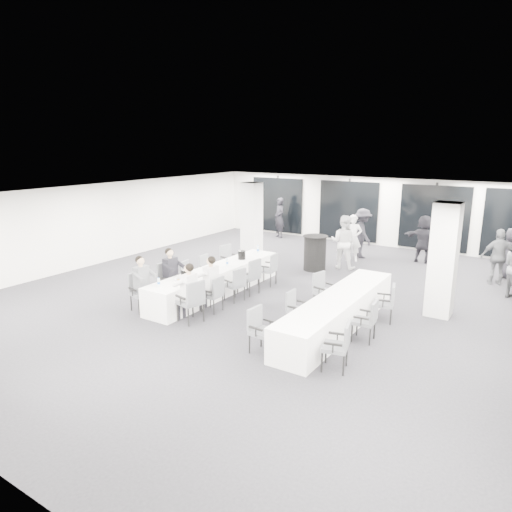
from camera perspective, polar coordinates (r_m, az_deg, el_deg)
The scene contains 42 objects.
room at distance 12.98m, azimuth 8.00°, elevation 1.51°, with size 14.04×16.04×2.84m.
column_left at distance 16.54m, azimuth -0.55°, elevation 4.35°, with size 0.60×0.60×2.80m, color silver.
column_right at distance 11.90m, azimuth 22.36°, elevation -0.47°, with size 0.60×0.60×2.80m, color silver.
banquet_table_main at distance 12.91m, azimuth -4.88°, elevation -3.10°, with size 0.90×5.00×0.75m, color white.
banquet_table_side at distance 10.73m, azimuth 10.23°, elevation -6.88°, with size 0.90×5.00×0.75m, color white.
cocktail_table at distance 15.34m, azimuth 7.37°, elevation 0.41°, with size 0.84×0.84×1.17m.
chair_main_left_near at distance 11.93m, azimuth -14.31°, elevation -4.06°, with size 0.59×0.62×0.97m.
chair_main_left_second at distance 12.60m, azimuth -10.95°, elevation -2.78°, with size 0.52×0.58×1.01m.
chair_main_left_mid at distance 13.19m, azimuth -8.46°, elevation -2.28°, with size 0.50×0.54×0.88m.
chair_main_left_fourth at distance 13.81m, azimuth -6.14°, elevation -1.45°, with size 0.46×0.51×0.88m.
chair_main_left_far at distance 14.65m, azimuth -3.44°, elevation -0.28°, with size 0.57×0.61×0.98m.
chair_main_right_near at distance 10.85m, azimuth -7.96°, elevation -5.34°, with size 0.63×0.66×1.03m.
chair_main_right_second at distance 11.50m, azimuth -5.22°, elevation -4.52°, with size 0.47×0.53×0.91m.
chair_main_right_mid at distance 12.22m, azimuth -2.48°, elevation -3.33°, with size 0.55×0.58×0.92m.
chair_main_right_fourth at distance 12.74m, azimuth -0.65°, elevation -2.32°, with size 0.56×0.61×1.02m.
chair_main_right_far at distance 13.59m, azimuth 1.74°, elevation -1.43°, with size 0.54×0.59×0.96m.
chair_side_left_near at distance 9.32m, azimuth 0.49°, elevation -8.89°, with size 0.50×0.55×0.93m.
chair_side_left_mid at distance 10.55m, azimuth 4.96°, elevation -6.37°, with size 0.44×0.49×0.86m.
chair_side_left_far at distance 11.80m, azimuth 8.33°, elevation -4.04°, with size 0.57×0.60×0.94m.
chair_side_right_near at distance 8.74m, azimuth 10.41°, elevation -10.68°, with size 0.57×0.60×0.94m.
chair_side_right_mid at distance 10.07m, azimuth 13.80°, elevation -7.57°, with size 0.50×0.54×0.91m.
chair_side_right_far at distance 11.27m, azimuth 16.05°, elevation -5.38°, with size 0.56×0.59×0.92m.
seated_guest_a at distance 11.72m, azimuth -13.91°, elevation -3.01°, with size 0.50×0.38×1.44m.
seated_guest_b at distance 12.42m, azimuth -10.43°, elevation -1.87°, with size 0.50×0.38×1.44m.
seated_guest_c at distance 10.90m, azimuth -8.60°, elevation -4.02°, with size 0.50×0.38×1.44m.
seated_guest_d at distance 11.50m, azimuth -5.90°, elevation -2.99°, with size 0.50×0.38×1.44m.
standing_guest_a at distance 16.70m, azimuth 12.05°, elevation 2.57°, with size 0.69×0.56×1.90m, color silver.
standing_guest_b at distance 15.63m, azimuth 10.91°, elevation 2.17°, with size 0.99×0.61×2.06m, color silver.
standing_guest_c at distance 17.29m, azimuth 13.18°, elevation 3.18°, with size 1.34×0.68×2.07m, color black.
standing_guest_d at distance 15.40m, azimuth 28.10°, elevation 0.30°, with size 1.13×0.63×1.92m, color #4E5155.
standing_guest_e at distance 16.32m, azimuth 29.29°, elevation 0.67°, with size 0.88×0.53×1.82m, color black.
standing_guest_f at distance 17.20m, azimuth 20.29°, elevation 2.39°, with size 1.77×0.68×1.93m, color black.
standing_guest_g at distance 20.56m, azimuth 2.95°, elevation 5.12°, with size 0.74×0.60×2.03m, color black.
ice_bucket_near at distance 11.90m, azimuth -8.85°, elevation -2.26°, with size 0.20×0.20×0.23m, color black.
ice_bucket_far at distance 13.70m, azimuth -1.80°, elevation 0.13°, with size 0.23×0.23×0.26m, color black.
water_bottle_a at distance 11.38m, azimuth -12.07°, elevation -3.22°, with size 0.06×0.06×0.20m, color silver.
water_bottle_b at distance 13.02m, azimuth -3.62°, elevation -0.78°, with size 0.06×0.06×0.20m, color silver.
water_bottle_c at distance 14.48m, azimuth 0.23°, elevation 0.85°, with size 0.08×0.08×0.24m, color silver.
plate_a at distance 11.80m, azimuth -9.68°, elevation -2.94°, with size 0.19×0.19×0.03m.
plate_b at distance 11.45m, azimuth -9.16°, elevation -3.45°, with size 0.21×0.21×0.03m.
plate_c at distance 12.56m, azimuth -5.60°, elevation -1.78°, with size 0.19×0.19×0.03m.
wine_glass at distance 11.24m, azimuth -10.04°, elevation -3.01°, with size 0.08×0.08×0.22m.
Camera 1 is at (6.18, -10.41, 4.14)m, focal length 32.00 mm.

